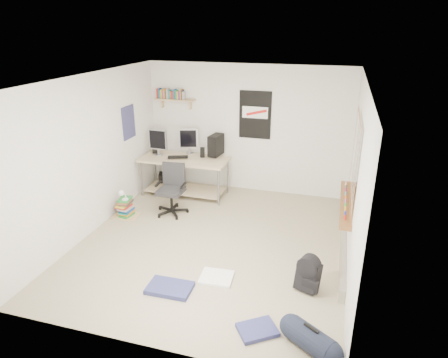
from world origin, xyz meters
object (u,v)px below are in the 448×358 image
(desk, at_px, (185,177))
(book_stack, at_px, (126,208))
(backpack, at_px, (308,276))
(duffel_bag, at_px, (310,339))
(office_chair, at_px, (171,188))

(desk, bearing_deg, book_stack, -127.57)
(desk, bearing_deg, backpack, -51.69)
(desk, xyz_separation_m, backpack, (2.62, -2.42, -0.16))
(duffel_bag, bearing_deg, desk, 162.22)
(desk, distance_m, backpack, 3.57)
(office_chair, height_order, book_stack, office_chair)
(desk, distance_m, office_chair, 0.88)
(desk, xyz_separation_m, duffel_bag, (2.74, -3.43, -0.22))
(backpack, bearing_deg, desk, 158.65)
(duffel_bag, bearing_deg, book_stack, -179.72)
(backpack, relative_size, book_stack, 0.80)
(desk, distance_m, book_stack, 1.38)
(backpack, distance_m, duffel_bag, 1.02)
(backpack, bearing_deg, office_chair, 169.88)
(office_chair, distance_m, backpack, 2.99)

